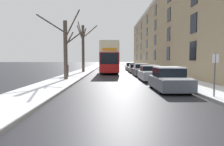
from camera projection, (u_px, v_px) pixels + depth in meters
ground_plane at (141, 122)px, 6.39m from camera, size 320.00×320.00×0.00m
sidewalk_left at (96, 66)px, 59.22m from camera, size 2.93×130.00×0.16m
sidewalk_right at (131, 66)px, 59.31m from camera, size 2.93×130.00×0.16m
terrace_facade_right at (174, 37)px, 38.32m from camera, size 9.10×54.32×12.71m
bare_tree_left_0 at (66, 47)px, 18.57m from camera, size 4.09×2.61×6.63m
bare_tree_left_1 at (83, 46)px, 29.91m from camera, size 3.07×2.76×7.88m
double_decker_bus at (110, 56)px, 30.35m from camera, size 2.56×11.23×4.41m
parked_car_0 at (169, 80)px, 12.70m from camera, size 1.90×4.09×1.53m
parked_car_1 at (150, 73)px, 18.73m from camera, size 1.82×3.96×1.47m
parked_car_2 at (141, 70)px, 24.34m from camera, size 1.75×4.40×1.52m
parked_car_3 at (135, 69)px, 30.35m from camera, size 1.79×4.41×1.33m
parked_car_4 at (130, 67)px, 37.01m from camera, size 1.73×4.58×1.42m
oncoming_van at (105, 63)px, 43.27m from camera, size 1.94×4.87×2.23m
pedestrian_left_sidewalk at (67, 70)px, 21.43m from camera, size 0.36×0.36×1.64m
street_sign_post at (215, 73)px, 9.78m from camera, size 0.32×0.07×2.29m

